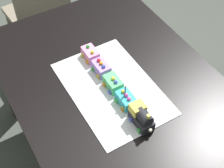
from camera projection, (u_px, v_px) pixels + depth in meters
name	position (u px, v px, depth m)	size (l,w,h in m)	color
ground_plane	(113.00, 152.00, 2.22)	(8.00, 8.00, 0.00)	#474C44
dining_table	(113.00, 94.00, 1.74)	(1.40, 1.00, 0.74)	black
chair	(40.00, 14.00, 2.43)	(0.43, 0.43, 0.86)	gray
cake_board	(112.00, 88.00, 1.62)	(0.60, 0.40, 0.00)	silver
cake_locomotive	(141.00, 117.00, 1.45)	(0.14, 0.08, 0.12)	#232328
cake_car_gondola_turquoise	(126.00, 99.00, 1.54)	(0.10, 0.08, 0.07)	#38B7C6
cake_car_tanker_mint_green	(113.00, 83.00, 1.61)	(0.10, 0.08, 0.07)	#59CC7A
cake_car_flatbed_lavender	(101.00, 68.00, 1.67)	(0.10, 0.08, 0.07)	#AD84E0
cake_car_hopper_bubblegum	(90.00, 54.00, 1.74)	(0.10, 0.08, 0.07)	pink
birthday_candle	(125.00, 89.00, 1.49)	(0.01, 0.01, 0.05)	#4CA5E5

